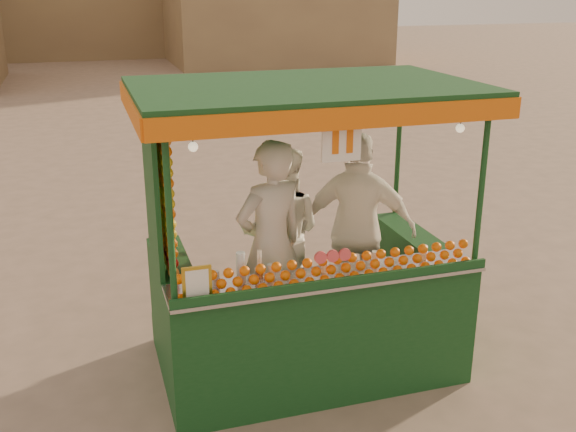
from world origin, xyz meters
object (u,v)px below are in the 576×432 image
object	(u,v)px
vendor_left	(271,245)
vendor_middle	(280,234)
juice_cart	(301,286)
vendor_right	(358,229)

from	to	relation	value
vendor_left	vendor_middle	bearing A→B (deg)	-133.98
juice_cart	vendor_left	distance (m)	0.46
juice_cart	vendor_right	bearing A→B (deg)	21.74
vendor_middle	vendor_right	size ratio (longest dim) A/B	0.93
vendor_middle	vendor_right	distance (m)	0.72
vendor_middle	vendor_right	world-z (taller)	vendor_right
juice_cart	vendor_right	world-z (taller)	juice_cart
vendor_left	vendor_right	bearing A→B (deg)	173.73
vendor_middle	vendor_right	bearing A→B (deg)	-172.68
vendor_left	vendor_right	world-z (taller)	vendor_left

